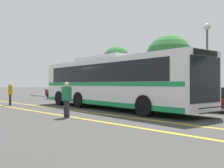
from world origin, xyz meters
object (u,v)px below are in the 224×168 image
Objects in this scene: parked_car_0 at (64,92)px; parked_car_3 at (220,99)px; tree_1 at (117,61)px; transit_bus at (112,81)px; pedestrian_2 at (67,98)px; tree_0 at (169,58)px; pedestrian_1 at (10,93)px; parked_car_1 at (96,93)px; parked_car_2 at (147,96)px; street_lamp at (207,48)px.

parked_car_0 is 16.07m from parked_car_3.
parked_car_0 is 6.18m from tree_1.
transit_bus reaches higher than pedestrian_2.
tree_0 reaches higher than pedestrian_2.
parked_car_3 is 2.82× the size of pedestrian_1.
parked_car_1 is 10.76m from pedestrian_2.
parked_car_2 is at bearing -89.70° from parked_car_0.
street_lamp is (2.98, 6.13, 2.30)m from transit_bus.
transit_bus is 8.21× the size of pedestrian_1.
pedestrian_2 is (8.50, -0.88, 0.00)m from pedestrian_1.
parked_car_0 is 1.00× the size of parked_car_1.
parked_car_2 reaches higher than parked_car_3.
parked_car_2 is 8.00m from pedestrian_2.
street_lamp is at bearing -78.79° from parked_car_0.
parked_car_1 is at bearing -86.69° from pedestrian_1.
parked_car_3 is (5.19, 3.26, -1.01)m from transit_bus.
parked_car_0 is at bearing 93.95° from parked_car_2.
tree_1 is (-1.72, 4.15, 3.13)m from parked_car_1.
pedestrian_2 is at bearing -162.85° from parked_car_2.
street_lamp is at bearing -45.27° from parked_car_2.
street_lamp is at bearing 102.27° from parked_car_1.
street_lamp reaches higher than parked_car_2.
transit_bus reaches higher than parked_car_1.
pedestrian_1 reaches higher than parked_car_3.
parked_car_1 is (-5.74, 3.52, -0.94)m from transit_bus.
parked_car_1 is 2.64× the size of pedestrian_1.
street_lamp reaches higher than pedestrian_2.
parked_car_1 is 0.94× the size of parked_car_3.
pedestrian_2 is (-3.56, -7.57, 0.22)m from parked_car_3.
pedestrian_1 is at bearing -13.51° from parked_car_1.
street_lamp is 1.06× the size of tree_1.
tree_1 is (3.40, 4.10, 3.13)m from parked_car_0.
parked_car_0 reaches higher than parked_car_2.
tree_1 is (-12.66, 4.42, 3.20)m from parked_car_3.
parked_car_0 is 10.74m from parked_car_2.
parked_car_0 is (-10.87, 3.57, -0.94)m from transit_bus.
parked_car_0 is 0.90× the size of parked_car_2.
parked_car_3 is 0.79× the size of street_lamp.
transit_bus is 4.68m from pedestrian_2.
pedestrian_2 is at bearing -97.36° from street_lamp.
parked_car_0 is at bearing -92.47° from parked_car_3.
pedestrian_2 reaches higher than pedestrian_1.
pedestrian_1 is (4.01, -7.01, 0.15)m from parked_car_0.
tree_1 is at bearing -130.82° from transit_bus.
pedestrian_1 is at bearing -86.89° from tree_1.
pedestrian_2 is 15.34m from tree_1.
pedestrian_1 is at bearing -135.83° from street_lamp.
parked_car_2 is 1.04× the size of parked_car_3.
street_lamp is at bearing -123.39° from pedestrian_1.
pedestrian_2 is 14.51m from tree_0.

